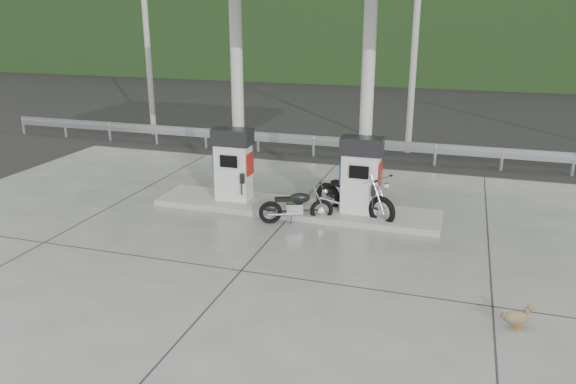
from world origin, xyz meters
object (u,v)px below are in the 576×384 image
(gas_pump_left, at_px, (233,165))
(duck, at_px, (516,318))
(motorcycle_left, at_px, (354,197))
(gas_pump_right, at_px, (361,175))
(motorcycle_right, at_px, (296,207))

(gas_pump_left, height_order, duck, gas_pump_left)
(gas_pump_left, distance_m, motorcycle_left, 3.11)
(gas_pump_right, xyz_separation_m, motorcycle_left, (-0.14, -0.00, -0.55))
(gas_pump_left, distance_m, gas_pump_right, 3.20)
(gas_pump_left, bearing_deg, motorcycle_right, -21.39)
(motorcycle_left, relative_size, duck, 4.21)
(gas_pump_right, bearing_deg, motorcycle_left, -177.95)
(gas_pump_right, distance_m, motorcycle_left, 0.57)
(duck, bearing_deg, motorcycle_left, 110.95)
(gas_pump_left, xyz_separation_m, motorcycle_right, (1.85, -0.73, -0.67))
(gas_pump_left, relative_size, motorcycle_left, 0.85)
(gas_pump_left, relative_size, gas_pump_right, 1.00)
(gas_pump_left, height_order, motorcycle_right, gas_pump_left)
(motorcycle_left, xyz_separation_m, motorcycle_right, (-1.21, -0.72, -0.12))
(gas_pump_left, distance_m, motorcycle_right, 2.10)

